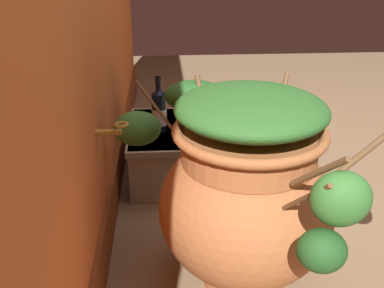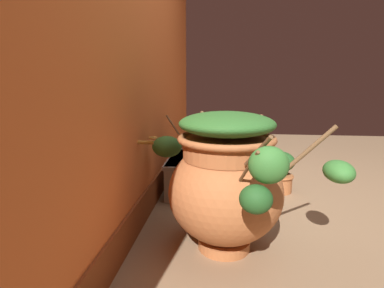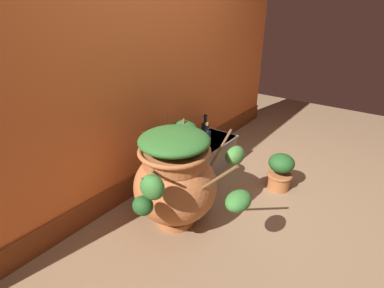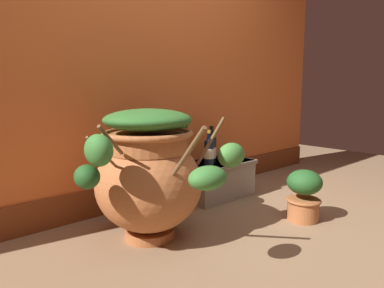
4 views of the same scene
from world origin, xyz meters
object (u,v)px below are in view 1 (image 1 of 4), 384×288
object	(u,v)px
terracotta_urn	(247,188)
wine_bottle_left	(184,118)
wine_bottle_middle	(159,110)
potted_shrub	(296,138)

from	to	relation	value
terracotta_urn	wine_bottle_left	distance (m)	0.72
wine_bottle_left	wine_bottle_middle	distance (m)	0.20
wine_bottle_middle	potted_shrub	size ratio (longest dim) A/B	0.83
terracotta_urn	wine_bottle_left	size ratio (longest dim) A/B	3.97
potted_shrub	wine_bottle_middle	bearing A→B (deg)	97.67
terracotta_urn	wine_bottle_left	bearing A→B (deg)	15.82
wine_bottle_middle	potted_shrub	xyz separation A→B (m)	(0.11, -0.79, -0.24)
wine_bottle_left	potted_shrub	bearing A→B (deg)	-68.89
wine_bottle_left	wine_bottle_middle	world-z (taller)	wine_bottle_middle
wine_bottle_left	wine_bottle_middle	size ratio (longest dim) A/B	0.98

